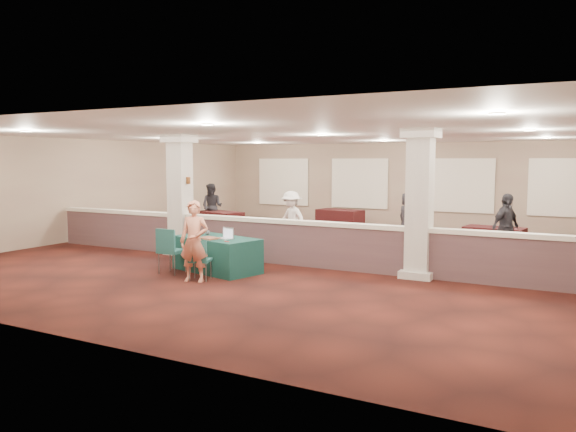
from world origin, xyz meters
The scene contains 31 objects.
ground centered at (0.00, 0.00, 0.00)m, with size 16.00×16.00×0.00m, color #421710.
wall_back centered at (0.00, 8.00, 1.60)m, with size 16.00×0.04×3.20m, color #8C7061.
wall_front centered at (0.00, -8.00, 1.60)m, with size 16.00×0.04×3.20m, color #8C7061.
wall_left centered at (-8.00, 0.00, 1.60)m, with size 0.04×16.00×3.20m, color #8C7061.
ceiling centered at (0.00, 0.00, 3.20)m, with size 16.00×16.00×0.02m, color white.
partition_wall centered at (0.00, -1.50, 0.57)m, with size 15.60×0.28×1.10m.
column_left centered at (-3.50, -1.50, 1.64)m, with size 0.72×0.72×3.20m.
column_right centered at (3.00, -1.50, 1.64)m, with size 0.72×0.72×3.20m.
sconce_left centered at (-3.78, -1.50, 2.00)m, with size 0.12×0.12×0.18m.
sconce_right centered at (-3.22, -1.50, 2.00)m, with size 0.12×0.12×0.18m.
near_table centered at (-1.25, -3.00, 0.39)m, with size 2.03×1.02×0.78m, color #103A38.
conf_chair_main centered at (-0.97, -4.04, 0.51)m, with size 0.56×0.56×0.87m.
conf_chair_side centered at (-1.99, -3.76, 0.61)m, with size 0.55×0.55×1.02m.
woman centered at (-1.00, -4.15, 0.85)m, with size 0.61×0.41×1.71m, color #D87D5E.
far_table_front_left centered at (-4.48, 0.30, 0.38)m, with size 1.89×0.95×0.77m, color black.
far_table_front_center centered at (2.00, 0.30, 0.36)m, with size 1.75×0.88×0.71m, color black.
far_table_back_left centered at (-5.50, 3.20, 0.34)m, with size 1.70×0.85×0.69m, color black.
far_table_back_center centered at (-2.00, 5.97, 0.34)m, with size 1.68×0.84×0.68m, color black.
far_table_back_right centered at (3.89, 3.20, 0.33)m, with size 1.61×0.81×0.65m, color black.
attendee_a centered at (-5.96, 3.34, 0.84)m, with size 0.81×0.45×1.68m, color black.
attendee_b centered at (-1.44, 1.00, 0.82)m, with size 1.05×0.48×1.63m, color white.
attendee_c centered at (4.39, 1.50, 0.85)m, with size 1.00×0.48×1.71m, color black.
attendee_d centered at (1.30, 3.50, 0.77)m, with size 0.76×0.41×1.55m, color black.
laptop_base centered at (-0.95, -3.13, 0.79)m, with size 0.35×0.25×0.02m, color silver.
laptop_screen centered at (-0.92, -3.01, 0.92)m, with size 0.35×0.01×0.24m, color silver.
screen_glow centered at (-0.92, -3.02, 0.90)m, with size 0.32×0.00×0.20m, color silver.
knitting centered at (-1.26, -3.27, 0.80)m, with size 0.43×0.32×0.03m, color #BF4E1E.
yarn_cream centered at (-1.84, -2.95, 0.84)m, with size 0.12×0.12×0.12m, color beige.
yarn_red centered at (-1.96, -2.76, 0.83)m, with size 0.11×0.11×0.11m, color maroon.
yarn_grey centered at (-1.68, -2.75, 0.84)m, with size 0.11×0.11×0.11m, color #48484D.
scissors centered at (-0.65, -3.47, 0.79)m, with size 0.13×0.03×0.01m, color red.
Camera 1 is at (6.18, -13.40, 2.53)m, focal length 35.00 mm.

